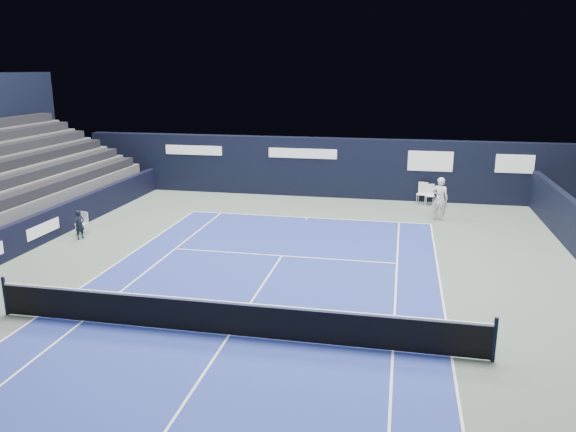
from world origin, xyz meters
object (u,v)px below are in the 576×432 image
folding_chair_back_a (430,193)px  line_judge_chair (83,221)px  tennis_player (440,198)px  folding_chair_back_b (422,192)px  tennis_net (228,317)px

folding_chair_back_a → line_judge_chair: 16.27m
tennis_player → folding_chair_back_a: bearing=96.5°
folding_chair_back_b → line_judge_chair: (-13.79, -8.25, -0.10)m
line_judge_chair → folding_chair_back_a: bearing=49.4°
folding_chair_back_b → tennis_player: tennis_player is taller
line_judge_chair → tennis_player: 15.38m
line_judge_chair → tennis_player: size_ratio=0.47×
folding_chair_back_a → tennis_net: size_ratio=0.08×
line_judge_chair → tennis_player: bearing=39.7°
folding_chair_back_b → tennis_net: 16.64m
line_judge_chair → tennis_player: tennis_player is taller
folding_chair_back_a → tennis_player: tennis_player is taller
folding_chair_back_b → tennis_net: (-5.20, -15.81, -0.10)m
line_judge_chair → tennis_net: tennis_net is taller
folding_chair_back_b → line_judge_chair: bearing=-134.7°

